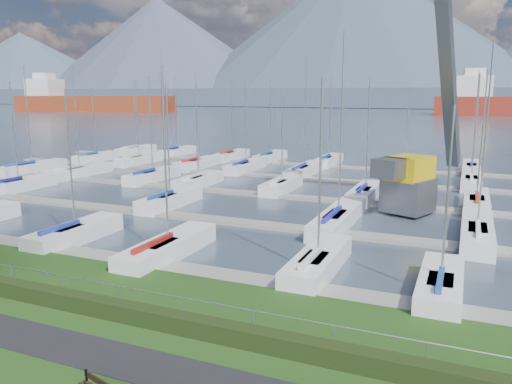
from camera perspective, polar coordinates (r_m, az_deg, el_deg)
The scene contains 10 objects.
path at distance 19.30m, azimuth -18.54°, elevation -16.95°, with size 160.00×2.00×0.04m, color black.
water at distance 275.89m, azimuth 20.84°, elevation 8.59°, with size 800.00×540.00×0.20m, color #3A4756.
hedge at distance 20.93m, azimuth -13.79°, elevation -13.33°, with size 80.00×0.70×0.70m, color black.
fence at distance 20.89m, azimuth -13.23°, elevation -10.82°, with size 0.04×0.04×80.00m, color #92969A.
foothill at distance 345.70m, azimuth 21.44°, elevation 10.01°, with size 900.00×80.00×12.00m, color #49546C.
mountains at distance 421.82m, azimuth 23.25°, elevation 15.51°, with size 1190.00×360.00×115.00m.
docks at distance 44.07m, azimuth 7.14°, elevation -0.84°, with size 90.00×41.60×0.25m.
crane at distance 40.91m, azimuth 18.14°, elevation 5.63°, with size 6.03×13.48×22.35m.
cargo_ship_west at distance 270.51m, azimuth -18.72°, elevation 9.57°, with size 82.78×30.12×21.50m.
sailboat_fleet at distance 46.21m, azimuth 7.00°, elevation 6.85°, with size 75.92×49.73×13.66m.
Camera 1 is at (11.69, -15.49, 8.95)m, focal length 35.00 mm.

